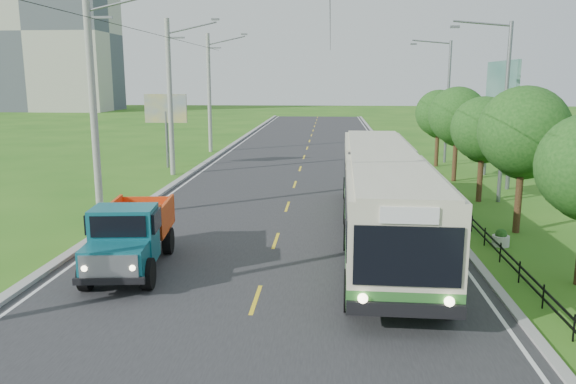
# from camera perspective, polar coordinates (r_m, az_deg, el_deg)

# --- Properties ---
(ground) EXTENTS (240.00, 240.00, 0.00)m
(ground) POSITION_cam_1_polar(r_m,az_deg,el_deg) (16.45, -3.29, -10.91)
(ground) COLOR #286317
(ground) RESTS_ON ground
(road) EXTENTS (14.00, 120.00, 0.02)m
(road) POSITION_cam_1_polar(r_m,az_deg,el_deg) (35.69, 0.90, 1.36)
(road) COLOR #28282B
(road) RESTS_ON ground
(curb_left) EXTENTS (0.40, 120.00, 0.15)m
(curb_left) POSITION_cam_1_polar(r_m,az_deg,el_deg) (36.80, -10.37, 1.59)
(curb_left) COLOR #9E9E99
(curb_left) RESTS_ON ground
(curb_right) EXTENTS (0.30, 120.00, 0.10)m
(curb_right) POSITION_cam_1_polar(r_m,az_deg,el_deg) (35.98, 12.34, 1.25)
(curb_right) COLOR #9E9E99
(curb_right) RESTS_ON ground
(edge_line_left) EXTENTS (0.12, 120.00, 0.00)m
(edge_line_left) POSITION_cam_1_polar(r_m,az_deg,el_deg) (36.67, -9.53, 1.50)
(edge_line_left) COLOR silver
(edge_line_left) RESTS_ON road
(edge_line_right) EXTENTS (0.12, 120.00, 0.00)m
(edge_line_right) POSITION_cam_1_polar(r_m,az_deg,el_deg) (35.92, 11.55, 1.22)
(edge_line_right) COLOR silver
(edge_line_right) RESTS_ON road
(centre_dash) EXTENTS (0.12, 2.20, 0.00)m
(centre_dash) POSITION_cam_1_polar(r_m,az_deg,el_deg) (16.44, -3.29, -10.84)
(centre_dash) COLOR yellow
(centre_dash) RESTS_ON road
(railing_right) EXTENTS (0.04, 40.00, 0.60)m
(railing_right) POSITION_cam_1_polar(r_m,az_deg,el_deg) (30.27, 15.51, -0.32)
(railing_right) COLOR black
(railing_right) RESTS_ON ground
(pole_near) EXTENTS (3.51, 0.32, 10.00)m
(pole_near) POSITION_cam_1_polar(r_m,az_deg,el_deg) (26.22, -19.12, 8.29)
(pole_near) COLOR gray
(pole_near) RESTS_ON ground
(pole_mid) EXTENTS (3.51, 0.32, 10.00)m
(pole_mid) POSITION_cam_1_polar(r_m,az_deg,el_deg) (37.54, -11.85, 9.43)
(pole_mid) COLOR gray
(pole_mid) RESTS_ON ground
(pole_far) EXTENTS (3.51, 0.32, 10.00)m
(pole_far) POSITION_cam_1_polar(r_m,az_deg,el_deg) (49.19, -7.97, 9.98)
(pole_far) COLOR gray
(pole_far) RESTS_ON ground
(tree_third) EXTENTS (3.60, 3.62, 6.00)m
(tree_third) POSITION_cam_1_polar(r_m,az_deg,el_deg) (24.60, 22.84, 5.27)
(tree_third) COLOR #382314
(tree_third) RESTS_ON ground
(tree_fourth) EXTENTS (3.24, 3.31, 5.40)m
(tree_fourth) POSITION_cam_1_polar(r_m,az_deg,el_deg) (30.36, 19.24, 5.77)
(tree_fourth) COLOR #382314
(tree_fourth) RESTS_ON ground
(tree_fifth) EXTENTS (3.48, 3.52, 5.80)m
(tree_fifth) POSITION_cam_1_polar(r_m,az_deg,el_deg) (36.15, 16.85, 7.15)
(tree_fifth) COLOR #382314
(tree_fifth) RESTS_ON ground
(tree_back) EXTENTS (3.30, 3.36, 5.50)m
(tree_back) POSITION_cam_1_polar(r_m,az_deg,el_deg) (42.03, 15.09, 7.50)
(tree_back) COLOR #382314
(tree_back) RESTS_ON ground
(streetlight_mid) EXTENTS (3.02, 0.20, 9.07)m
(streetlight_mid) POSITION_cam_1_polar(r_m,az_deg,el_deg) (30.35, 20.92, 8.15)
(streetlight_mid) COLOR slate
(streetlight_mid) RESTS_ON ground
(streetlight_far) EXTENTS (3.02, 0.20, 9.07)m
(streetlight_far) POSITION_cam_1_polar(r_m,az_deg,el_deg) (43.95, 15.74, 9.26)
(streetlight_far) COLOR slate
(streetlight_far) RESTS_ON ground
(planter_near) EXTENTS (0.64, 0.64, 0.67)m
(planter_near) POSITION_cam_1_polar(r_m,az_deg,el_deg) (22.86, 20.80, -4.45)
(planter_near) COLOR silver
(planter_near) RESTS_ON ground
(planter_mid) EXTENTS (0.64, 0.64, 0.67)m
(planter_mid) POSITION_cam_1_polar(r_m,az_deg,el_deg) (30.40, 16.61, -0.36)
(planter_mid) COLOR silver
(planter_mid) RESTS_ON ground
(planter_far) EXTENTS (0.64, 0.64, 0.67)m
(planter_far) POSITION_cam_1_polar(r_m,az_deg,el_deg) (38.12, 14.11, 2.09)
(planter_far) COLOR silver
(planter_far) RESTS_ON ground
(billboard_left) EXTENTS (3.00, 0.20, 5.20)m
(billboard_left) POSITION_cam_1_polar(r_m,az_deg,el_deg) (40.82, -12.30, 7.83)
(billboard_left) COLOR slate
(billboard_left) RESTS_ON ground
(billboard_right) EXTENTS (0.24, 6.00, 7.30)m
(billboard_right) POSITION_cam_1_polar(r_m,az_deg,el_deg) (36.55, 20.83, 9.28)
(billboard_right) COLOR slate
(billboard_right) RESTS_ON ground
(apartment_near) EXTENTS (28.00, 14.00, 30.00)m
(apartment_near) POSITION_cam_1_polar(r_m,az_deg,el_deg) (124.29, -23.88, 14.53)
(apartment_near) COLOR #B7B2A3
(apartment_near) RESTS_ON ground
(bus) EXTENTS (3.27, 17.73, 3.41)m
(bus) POSITION_cam_1_polar(r_m,az_deg,el_deg) (22.17, 9.53, 0.36)
(bus) COLOR #2E6D2B
(bus) RESTS_ON ground
(dump_truck) EXTENTS (2.67, 5.65, 2.29)m
(dump_truck) POSITION_cam_1_polar(r_m,az_deg,el_deg) (19.28, -15.71, -3.88)
(dump_truck) COLOR #125F6D
(dump_truck) RESTS_ON ground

